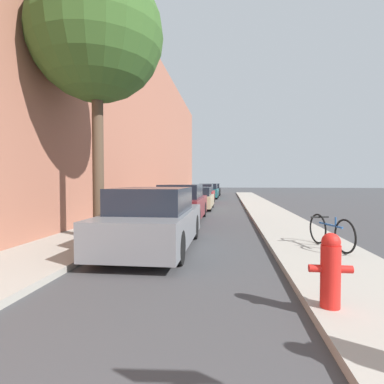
{
  "coord_description": "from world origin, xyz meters",
  "views": [
    {
      "loc": [
        0.93,
        0.95,
        1.62
      ],
      "look_at": [
        -0.2,
        10.6,
        1.27
      ],
      "focal_mm": 29.2,
      "sensor_mm": 36.0,
      "label": 1
    }
  ],
  "objects_px": {
    "parked_car_red": "(202,194)",
    "parked_car_teal": "(209,191)",
    "bicycle": "(330,232)",
    "parked_car_champagne": "(196,199)",
    "street_tree_near": "(97,36)",
    "parked_car_grey": "(154,220)",
    "parked_car_maroon": "(182,204)",
    "fire_hydrant": "(331,269)",
    "parked_car_black": "(213,190)"
  },
  "relations": [
    {
      "from": "street_tree_near",
      "to": "parked_car_teal",
      "type": "bearing_deg",
      "value": 85.67
    },
    {
      "from": "parked_car_champagne",
      "to": "fire_hydrant",
      "type": "relative_size",
      "value": 4.52
    },
    {
      "from": "parked_car_red",
      "to": "fire_hydrant",
      "type": "height_order",
      "value": "parked_car_red"
    },
    {
      "from": "parked_car_red",
      "to": "parked_car_grey",
      "type": "bearing_deg",
      "value": -89.42
    },
    {
      "from": "parked_car_black",
      "to": "street_tree_near",
      "type": "bearing_deg",
      "value": -93.49
    },
    {
      "from": "parked_car_champagne",
      "to": "fire_hydrant",
      "type": "height_order",
      "value": "parked_car_champagne"
    },
    {
      "from": "parked_car_red",
      "to": "street_tree_near",
      "type": "relative_size",
      "value": 0.58
    },
    {
      "from": "parked_car_red",
      "to": "parked_car_teal",
      "type": "relative_size",
      "value": 0.92
    },
    {
      "from": "parked_car_champagne",
      "to": "parked_car_red",
      "type": "distance_m",
      "value": 5.03
    },
    {
      "from": "parked_car_maroon",
      "to": "street_tree_near",
      "type": "distance_m",
      "value": 6.73
    },
    {
      "from": "parked_car_maroon",
      "to": "fire_hydrant",
      "type": "relative_size",
      "value": 5.25
    },
    {
      "from": "parked_car_teal",
      "to": "parked_car_black",
      "type": "xyz_separation_m",
      "value": [
        0.06,
        5.95,
        -0.03
      ]
    },
    {
      "from": "parked_car_grey",
      "to": "parked_car_red",
      "type": "distance_m",
      "value": 15.46
    },
    {
      "from": "parked_car_grey",
      "to": "parked_car_teal",
      "type": "bearing_deg",
      "value": 90.16
    },
    {
      "from": "parked_car_champagne",
      "to": "parked_car_maroon",
      "type": "bearing_deg",
      "value": -90.34
    },
    {
      "from": "parked_car_maroon",
      "to": "bicycle",
      "type": "height_order",
      "value": "parked_car_maroon"
    },
    {
      "from": "parked_car_red",
      "to": "bicycle",
      "type": "relative_size",
      "value": 2.35
    },
    {
      "from": "parked_car_red",
      "to": "fire_hydrant",
      "type": "bearing_deg",
      "value": -80.62
    },
    {
      "from": "street_tree_near",
      "to": "parked_car_black",
      "type": "bearing_deg",
      "value": 86.51
    },
    {
      "from": "parked_car_red",
      "to": "fire_hydrant",
      "type": "xyz_separation_m",
      "value": [
        3.11,
        -18.84,
        -0.08
      ]
    },
    {
      "from": "parked_car_teal",
      "to": "fire_hydrant",
      "type": "relative_size",
      "value": 4.9
    },
    {
      "from": "parked_car_red",
      "to": "bicycle",
      "type": "distance_m",
      "value": 15.99
    },
    {
      "from": "street_tree_near",
      "to": "parked_car_grey",
      "type": "bearing_deg",
      "value": -20.18
    },
    {
      "from": "parked_car_teal",
      "to": "parked_car_grey",
      "type": "bearing_deg",
      "value": -89.84
    },
    {
      "from": "parked_car_grey",
      "to": "parked_car_maroon",
      "type": "height_order",
      "value": "parked_car_maroon"
    },
    {
      "from": "parked_car_champagne",
      "to": "bicycle",
      "type": "relative_size",
      "value": 2.36
    },
    {
      "from": "bicycle",
      "to": "parked_car_champagne",
      "type": "bearing_deg",
      "value": 96.56
    },
    {
      "from": "parked_car_maroon",
      "to": "parked_car_champagne",
      "type": "height_order",
      "value": "parked_car_maroon"
    },
    {
      "from": "parked_car_red",
      "to": "parked_car_teal",
      "type": "bearing_deg",
      "value": 89.07
    },
    {
      "from": "parked_car_maroon",
      "to": "street_tree_near",
      "type": "bearing_deg",
      "value": -108.13
    },
    {
      "from": "parked_car_maroon",
      "to": "parked_car_red",
      "type": "xyz_separation_m",
      "value": [
        -0.04,
        10.23,
        -0.04
      ]
    },
    {
      "from": "parked_car_maroon",
      "to": "parked_car_grey",
      "type": "bearing_deg",
      "value": -88.7
    },
    {
      "from": "parked_car_red",
      "to": "parked_car_teal",
      "type": "distance_m",
      "value": 5.9
    },
    {
      "from": "bicycle",
      "to": "parked_car_grey",
      "type": "bearing_deg",
      "value": 165.33
    },
    {
      "from": "street_tree_near",
      "to": "fire_hydrant",
      "type": "bearing_deg",
      "value": -40.96
    },
    {
      "from": "parked_car_champagne",
      "to": "bicycle",
      "type": "bearing_deg",
      "value": -68.54
    },
    {
      "from": "parked_car_maroon",
      "to": "street_tree_near",
      "type": "relative_size",
      "value": 0.67
    },
    {
      "from": "parked_car_red",
      "to": "street_tree_near",
      "type": "distance_m",
      "value": 15.65
    },
    {
      "from": "parked_car_maroon",
      "to": "parked_car_black",
      "type": "distance_m",
      "value": 22.08
    },
    {
      "from": "parked_car_maroon",
      "to": "parked_car_teal",
      "type": "relative_size",
      "value": 1.07
    },
    {
      "from": "parked_car_grey",
      "to": "parked_car_red",
      "type": "height_order",
      "value": "parked_car_grey"
    },
    {
      "from": "street_tree_near",
      "to": "bicycle",
      "type": "relative_size",
      "value": 4.09
    },
    {
      "from": "parked_car_champagne",
      "to": "street_tree_near",
      "type": "relative_size",
      "value": 0.58
    },
    {
      "from": "parked_car_grey",
      "to": "parked_car_black",
      "type": "relative_size",
      "value": 1.02
    },
    {
      "from": "parked_car_teal",
      "to": "street_tree_near",
      "type": "height_order",
      "value": "street_tree_near"
    },
    {
      "from": "parked_car_grey",
      "to": "fire_hydrant",
      "type": "distance_m",
      "value": 4.49
    },
    {
      "from": "parked_car_champagne",
      "to": "street_tree_near",
      "type": "bearing_deg",
      "value": -98.93
    },
    {
      "from": "street_tree_near",
      "to": "bicycle",
      "type": "height_order",
      "value": "street_tree_near"
    },
    {
      "from": "parked_car_black",
      "to": "bicycle",
      "type": "relative_size",
      "value": 2.54
    },
    {
      "from": "parked_car_grey",
      "to": "parked_car_black",
      "type": "height_order",
      "value": "parked_car_grey"
    }
  ]
}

